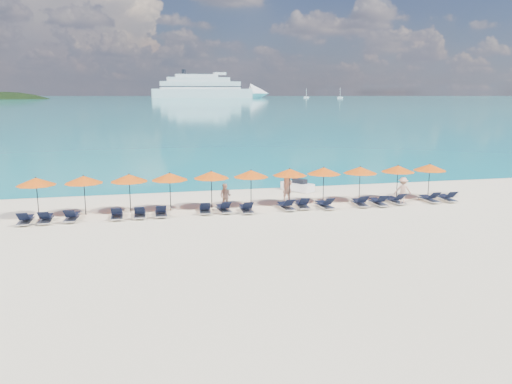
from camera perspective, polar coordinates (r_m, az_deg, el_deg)
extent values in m
plane|color=beige|center=(25.83, 1.46, -3.88)|extent=(1400.00, 1400.00, 0.00)
cube|color=#1FA9B2|center=(684.24, -12.31, 10.47)|extent=(1600.00, 1300.00, 0.01)
ellipsoid|color=black|center=(603.09, -26.55, 6.14)|extent=(162.00, 126.00, 85.50)
cube|color=silver|center=(646.88, -6.16, 11.13)|extent=(126.28, 27.06, 11.42)
cone|color=silver|center=(662.23, 0.42, 11.20)|extent=(25.95, 25.95, 25.12)
cube|color=silver|center=(646.61, -6.39, 12.04)|extent=(101.06, 22.79, 9.13)
cube|color=silver|center=(646.42, -6.60, 12.64)|extent=(78.39, 19.74, 5.71)
cube|color=silver|center=(646.23, -6.82, 13.04)|extent=(53.17, 15.47, 4.00)
cube|color=black|center=(646.59, -6.38, 11.89)|extent=(102.32, 23.06, 1.03)
cube|color=black|center=(646.64, -6.39, 12.24)|extent=(99.80, 22.52, 1.03)
cylinder|color=black|center=(644.41, -8.25, 13.42)|extent=(5.02, 5.02, 6.28)
cube|color=silver|center=(620.65, 9.58, 10.60)|extent=(6.86, 2.29, 1.83)
cylinder|color=silver|center=(620.63, 9.60, 11.15)|extent=(0.41, 0.41, 11.44)
cube|color=silver|center=(652.89, 5.77, 10.72)|extent=(6.66, 2.22, 1.78)
cylinder|color=silver|center=(652.87, 5.78, 11.23)|extent=(0.40, 0.40, 11.10)
cube|color=white|center=(35.01, 4.76, 0.61)|extent=(2.04, 2.48, 0.54)
cube|color=black|center=(34.81, 5.02, 1.21)|extent=(0.95, 1.10, 0.35)
cylinder|color=black|center=(35.29, 4.03, 1.61)|extent=(0.49, 0.35, 0.06)
imported|color=tan|center=(31.44, 3.59, 0.59)|extent=(0.79, 0.65, 1.87)
imported|color=tan|center=(29.64, -3.52, -0.45)|extent=(0.83, 0.74, 1.48)
imported|color=tan|center=(32.36, 16.43, 0.22)|extent=(1.14, 0.79, 1.61)
cylinder|color=black|center=(29.78, -23.70, -0.63)|extent=(0.05, 0.05, 2.20)
cone|color=#DA500B|center=(29.62, -23.84, 1.11)|extent=(2.10, 2.10, 0.42)
sphere|color=black|center=(29.59, -23.88, 1.53)|extent=(0.08, 0.08, 0.08)
cylinder|color=black|center=(29.47, -18.99, -0.41)|extent=(0.05, 0.05, 2.20)
cone|color=#DA500B|center=(29.31, -19.10, 1.36)|extent=(2.10, 2.10, 0.42)
sphere|color=black|center=(29.27, -19.13, 1.78)|extent=(0.08, 0.08, 0.08)
cylinder|color=black|center=(29.29, -14.21, -0.20)|extent=(0.05, 0.05, 2.20)
cone|color=#DA500B|center=(29.12, -14.30, 1.57)|extent=(2.10, 2.10, 0.42)
sphere|color=black|center=(29.09, -14.32, 2.00)|extent=(0.08, 0.08, 0.08)
cylinder|color=black|center=(29.29, -9.78, -0.02)|extent=(0.05, 0.05, 2.20)
cone|color=#DA500B|center=(29.13, -9.84, 1.76)|extent=(2.10, 2.10, 0.42)
sphere|color=black|center=(29.09, -9.86, 2.18)|extent=(0.08, 0.08, 0.08)
cylinder|color=black|center=(29.59, -5.10, 0.22)|extent=(0.05, 0.05, 2.20)
cone|color=#DA500B|center=(29.43, -5.13, 1.97)|extent=(2.10, 2.10, 0.42)
sphere|color=black|center=(29.39, -5.14, 2.40)|extent=(0.08, 0.08, 0.08)
cylinder|color=black|center=(29.90, -0.57, 0.38)|extent=(0.05, 0.05, 2.20)
cone|color=#DA500B|center=(29.74, -0.57, 2.12)|extent=(2.10, 2.10, 0.42)
sphere|color=black|center=(29.71, -0.57, 2.54)|extent=(0.08, 0.08, 0.08)
cylinder|color=black|center=(30.52, 3.86, 0.58)|extent=(0.05, 0.05, 2.20)
cone|color=#DA500B|center=(30.37, 3.88, 2.28)|extent=(2.10, 2.10, 0.42)
sphere|color=black|center=(30.33, 3.89, 2.69)|extent=(0.08, 0.08, 0.08)
cylinder|color=black|center=(31.26, 7.71, 0.75)|extent=(0.05, 0.05, 2.20)
cone|color=#DA500B|center=(31.10, 7.76, 2.42)|extent=(2.10, 2.10, 0.42)
sphere|color=black|center=(31.07, 7.77, 2.82)|extent=(0.08, 0.08, 0.08)
cylinder|color=black|center=(31.96, 11.76, 0.85)|extent=(0.05, 0.05, 2.20)
cone|color=#DA500B|center=(31.81, 11.83, 2.48)|extent=(2.10, 2.10, 0.42)
sphere|color=black|center=(31.78, 11.84, 2.87)|extent=(0.08, 0.08, 0.08)
cylinder|color=black|center=(33.06, 15.84, 1.00)|extent=(0.05, 0.05, 2.20)
cone|color=#DA500B|center=(32.91, 15.92, 2.57)|extent=(2.10, 2.10, 0.42)
sphere|color=black|center=(32.88, 15.94, 2.95)|extent=(0.08, 0.08, 0.08)
cylinder|color=black|center=(34.31, 19.15, 1.17)|extent=(0.05, 0.05, 2.20)
cone|color=#DA500B|center=(34.17, 19.25, 2.68)|extent=(2.10, 2.10, 0.42)
sphere|color=black|center=(34.14, 19.28, 3.05)|extent=(0.08, 0.08, 0.08)
cube|color=silver|center=(28.86, -24.82, -3.04)|extent=(0.63, 1.70, 0.06)
cube|color=black|center=(29.06, -24.75, -2.61)|extent=(0.55, 1.10, 0.04)
cube|color=black|center=(28.24, -25.11, -2.50)|extent=(0.55, 0.54, 0.43)
cube|color=silver|center=(28.69, -22.88, -2.96)|extent=(0.66, 1.71, 0.06)
cube|color=black|center=(28.89, -22.83, -2.53)|extent=(0.58, 1.11, 0.04)
cube|color=black|center=(28.07, -23.11, -2.42)|extent=(0.56, 0.55, 0.43)
cube|color=silver|center=(28.59, -20.28, -2.81)|extent=(0.73, 1.74, 0.06)
cube|color=black|center=(28.79, -20.21, -2.39)|extent=(0.62, 1.13, 0.04)
cube|color=black|center=(27.97, -20.55, -2.27)|extent=(0.58, 0.57, 0.43)
cube|color=silver|center=(28.31, -15.59, -2.66)|extent=(0.65, 1.71, 0.06)
cube|color=black|center=(28.51, -15.60, -2.23)|extent=(0.57, 1.11, 0.04)
cube|color=black|center=(27.68, -15.68, -2.10)|extent=(0.56, 0.55, 0.43)
cube|color=silver|center=(28.30, -13.13, -2.54)|extent=(0.64, 1.71, 0.06)
cube|color=black|center=(28.50, -13.13, -2.11)|extent=(0.56, 1.11, 0.04)
cube|color=black|center=(27.67, -13.18, -1.99)|extent=(0.56, 0.54, 0.43)
cube|color=silver|center=(28.34, -10.82, -2.42)|extent=(0.64, 1.71, 0.06)
cube|color=black|center=(28.55, -10.85, -2.00)|extent=(0.56, 1.10, 0.04)
cube|color=black|center=(27.71, -10.80, -1.86)|extent=(0.55, 0.54, 0.43)
cube|color=silver|center=(28.67, -5.86, -2.12)|extent=(0.75, 1.74, 0.06)
cube|color=black|center=(28.88, -5.88, -1.70)|extent=(0.63, 1.14, 0.04)
cube|color=black|center=(28.04, -5.83, -1.57)|extent=(0.59, 0.58, 0.43)
cube|color=silver|center=(28.77, -3.71, -2.04)|extent=(0.75, 1.74, 0.06)
cube|color=black|center=(28.97, -3.83, -1.62)|extent=(0.64, 1.14, 0.04)
cube|color=black|center=(28.15, -3.46, -1.47)|extent=(0.59, 0.58, 0.43)
cube|color=silver|center=(28.66, -1.11, -2.07)|extent=(0.66, 1.71, 0.06)
cube|color=black|center=(28.86, -1.20, -1.65)|extent=(0.58, 1.11, 0.04)
cube|color=black|center=(28.04, -0.92, -1.51)|extent=(0.56, 0.55, 0.43)
cube|color=silver|center=(29.40, 3.44, -1.74)|extent=(0.78, 1.75, 0.06)
cube|color=black|center=(29.59, 3.26, -1.34)|extent=(0.65, 1.15, 0.04)
cube|color=black|center=(28.82, 3.85, -1.18)|extent=(0.60, 0.59, 0.43)
cube|color=silver|center=(29.83, 5.30, -1.58)|extent=(0.74, 1.74, 0.06)
cube|color=black|center=(30.03, 5.19, -1.18)|extent=(0.63, 1.14, 0.04)
cube|color=black|center=(29.22, 5.56, -1.03)|extent=(0.59, 0.58, 0.43)
cube|color=silver|center=(29.94, 7.85, -1.59)|extent=(0.79, 1.75, 0.06)
cube|color=black|center=(30.12, 7.65, -1.20)|extent=(0.66, 1.15, 0.04)
cube|color=black|center=(29.37, 8.35, -1.04)|extent=(0.60, 0.59, 0.43)
cube|color=silver|center=(30.89, 11.79, -1.33)|extent=(0.76, 1.75, 0.06)
cube|color=black|center=(31.09, 11.65, -0.94)|extent=(0.64, 1.14, 0.04)
cube|color=black|center=(30.30, 12.16, -0.79)|extent=(0.59, 0.58, 0.43)
cube|color=silver|center=(31.32, 13.78, -1.25)|extent=(0.63, 1.70, 0.06)
cube|color=black|center=(31.50, 13.60, -0.87)|extent=(0.56, 1.10, 0.04)
cube|color=black|center=(30.75, 14.26, -0.72)|extent=(0.55, 0.54, 0.43)
cube|color=silver|center=(32.11, 15.59, -1.03)|extent=(0.76, 1.75, 0.06)
cube|color=black|center=(32.28, 15.36, -0.66)|extent=(0.64, 1.14, 0.04)
cube|color=black|center=(31.58, 16.17, -0.51)|extent=(0.59, 0.58, 0.43)
cube|color=silver|center=(33.21, 19.19, -0.84)|extent=(0.67, 1.72, 0.06)
cube|color=black|center=(33.39, 18.97, -0.49)|extent=(0.58, 1.12, 0.04)
cube|color=black|center=(32.69, 19.76, -0.34)|extent=(0.57, 0.55, 0.43)
cube|color=silver|center=(33.84, 20.96, -0.75)|extent=(0.72, 1.73, 0.06)
cube|color=black|center=(34.02, 20.76, -0.40)|extent=(0.61, 1.13, 0.04)
cube|color=black|center=(33.30, 21.48, -0.25)|extent=(0.58, 0.57, 0.43)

